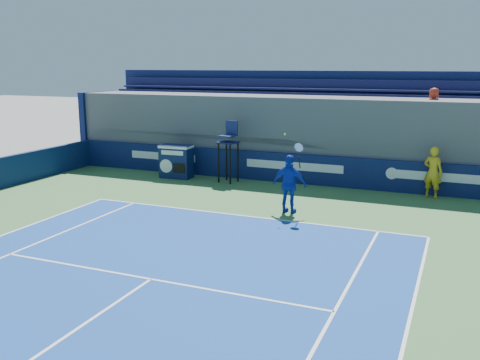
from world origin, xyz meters
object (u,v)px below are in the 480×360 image
at_px(ball_person, 433,172).
at_px(tennis_player, 290,184).
at_px(match_clock, 176,160).
at_px(umpire_chair, 229,145).

height_order(ball_person, tennis_player, tennis_player).
xyz_separation_m(match_clock, umpire_chair, (2.37, 0.08, 0.79)).
distance_m(ball_person, match_clock, 10.13).
height_order(match_clock, tennis_player, tennis_player).
bearing_deg(ball_person, umpire_chair, 22.23).
bearing_deg(tennis_player, ball_person, 43.84).
xyz_separation_m(ball_person, tennis_player, (-4.07, -3.91, 0.02)).
distance_m(ball_person, tennis_player, 5.65).
bearing_deg(ball_person, match_clock, 21.98).
bearing_deg(umpire_chair, ball_person, 3.11).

